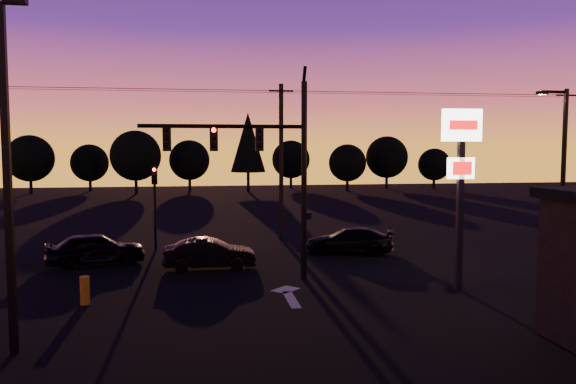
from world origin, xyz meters
The scene contains 23 objects.
ground centered at (0.00, 0.00, 0.00)m, with size 120.00×120.00×0.00m, color black.
lane_arrow centered at (0.50, 1.67, 0.01)m, with size 1.20×3.10×0.01m.
traffic_signal_mast centered at (-0.10, 3.99, 4.94)m, with size 6.79×0.52×8.58m.
secondary_signal centered at (-5.00, 11.49, 2.86)m, with size 0.30×0.31×4.35m.
parking_lot_light centered at (-7.50, -3.00, 5.27)m, with size 1.25×0.30×9.14m.
pylon_sign centered at (7.00, 1.50, 4.91)m, with size 1.50×0.28×6.80m.
streetlight centered at (13.91, 5.50, 4.42)m, with size 1.55×0.35×8.00m.
utility_pole_1 centered at (2.00, 14.00, 4.59)m, with size 1.40×0.26×9.00m.
utility_pole_2 centered at (20.00, 14.00, 4.59)m, with size 1.40×0.26×9.00m.
power_wires centered at (2.00, 14.00, 8.57)m, with size 36.00×1.22×0.07m.
bollard centered at (-6.60, 1.51, 0.49)m, with size 0.33×0.33×0.98m, color #A77B0F.
tree_0 centered at (-22.00, 50.00, 4.06)m, with size 5.36×5.36×6.74m.
tree_1 centered at (-16.00, 53.00, 3.43)m, with size 4.54×4.54×5.71m.
tree_2 centered at (-10.00, 48.00, 4.37)m, with size 5.77×5.78×7.26m.
tree_3 centered at (-4.00, 52.00, 3.75)m, with size 4.95×4.95×6.22m.
tree_4 centered at (3.00, 49.00, 5.93)m, with size 4.18×4.18×9.50m.
tree_5 centered at (9.00, 54.00, 3.75)m, with size 4.95×4.95×6.22m.
tree_6 centered at (15.00, 48.00, 3.43)m, with size 4.54×4.54×5.71m.
tree_7 centered at (21.00, 51.00, 4.06)m, with size 5.36×5.36×6.74m.
tree_8 centered at (27.00, 50.00, 3.12)m, with size 4.12×4.12×5.19m.
car_left centered at (-7.41, 8.21, 0.75)m, with size 1.76×4.37×1.49m, color black.
car_mid centered at (-2.27, 6.61, 0.67)m, with size 1.41×4.04×1.33m, color black.
car_right centered at (4.79, 9.16, 0.65)m, with size 1.82×4.47×1.30m, color black.
Camera 1 is at (-2.61, -18.22, 5.40)m, focal length 35.00 mm.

